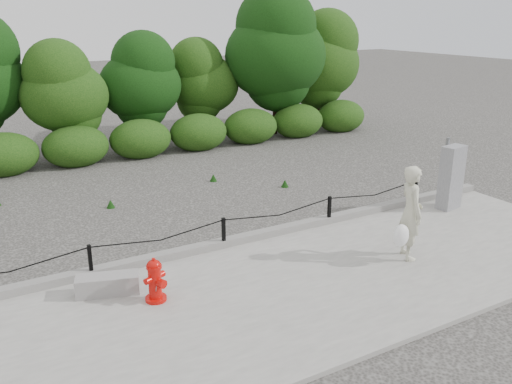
{
  "coord_description": "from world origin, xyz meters",
  "views": [
    {
      "loc": [
        -4.22,
        -8.52,
        4.34
      ],
      "look_at": [
        0.82,
        0.2,
        1.0
      ],
      "focal_mm": 38.0,
      "sensor_mm": 36.0,
      "label": 1
    }
  ],
  "objects_px": {
    "fire_hydrant": "(155,281)",
    "pedestrian": "(410,214)",
    "concrete_block": "(108,284)",
    "utility_cabinet": "(451,177)"
  },
  "relations": [
    {
      "from": "fire_hydrant",
      "to": "concrete_block",
      "type": "height_order",
      "value": "fire_hydrant"
    },
    {
      "from": "fire_hydrant",
      "to": "concrete_block",
      "type": "bearing_deg",
      "value": 112.28
    },
    {
      "from": "fire_hydrant",
      "to": "pedestrian",
      "type": "distance_m",
      "value": 4.61
    },
    {
      "from": "pedestrian",
      "to": "utility_cabinet",
      "type": "relative_size",
      "value": 1.08
    },
    {
      "from": "utility_cabinet",
      "to": "pedestrian",
      "type": "bearing_deg",
      "value": -161.37
    },
    {
      "from": "concrete_block",
      "to": "utility_cabinet",
      "type": "height_order",
      "value": "utility_cabinet"
    },
    {
      "from": "pedestrian",
      "to": "concrete_block",
      "type": "relative_size",
      "value": 1.77
    },
    {
      "from": "fire_hydrant",
      "to": "pedestrian",
      "type": "height_order",
      "value": "pedestrian"
    },
    {
      "from": "concrete_block",
      "to": "utility_cabinet",
      "type": "distance_m",
      "value": 7.88
    },
    {
      "from": "pedestrian",
      "to": "concrete_block",
      "type": "distance_m",
      "value": 5.33
    }
  ]
}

